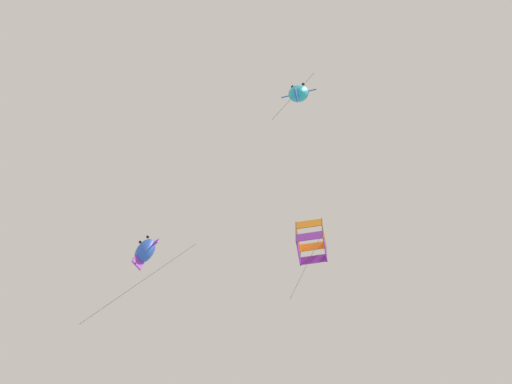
# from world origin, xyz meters

# --- Properties ---
(kite_fish_near_right) EXTENTS (2.24, 1.75, 4.87)m
(kite_fish_near_right) POSITION_xyz_m (0.66, -2.09, 35.28)
(kite_fish_near_right) COLOR #1EB2C6
(kite_fish_mid_left) EXTENTS (3.13, 2.81, 6.62)m
(kite_fish_mid_left) POSITION_xyz_m (1.36, 3.99, 27.54)
(kite_fish_mid_left) COLOR blue
(kite_box_low_drifter) EXTENTS (1.78, 1.44, 4.77)m
(kite_box_low_drifter) POSITION_xyz_m (4.65, -1.70, 30.40)
(kite_box_low_drifter) COLOR orange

